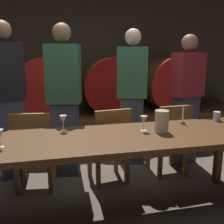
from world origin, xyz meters
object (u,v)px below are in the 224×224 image
chair_left (34,147)px  pitcher (162,121)px  chair_right (170,136)px  guest_far_left (8,100)px  wine_barrel_center_right (109,85)px  wine_barrel_far_right (168,83)px  wine_glass_far_right (144,120)px  chair_center (110,142)px  guest_far_right (186,100)px  wine_glass_center_right (63,120)px  guest_center_right (132,97)px  candle_center (183,118)px  guest_center_left (64,100)px  wine_barrel_center_left (46,87)px  cup_right (217,116)px  dining_table (120,143)px

chair_left → pitcher: bearing=160.0°
chair_right → guest_far_left: 1.94m
wine_barrel_center_right → chair_left: size_ratio=1.10×
wine_barrel_far_right → wine_glass_far_right: bearing=-119.6°
guest_far_left → wine_glass_far_right: guest_far_left is taller
chair_left → chair_center: bearing=-174.6°
guest_far_right → wine_glass_center_right: 1.76m
guest_center_right → chair_left: bearing=40.9°
chair_left → candle_center: candle_center is taller
chair_center → guest_center_left: 0.72m
guest_far_right → wine_barrel_center_left: bearing=-50.1°
wine_glass_far_right → wine_glass_center_right: bearing=166.6°
guest_center_right → cup_right: size_ratio=18.41×
chair_right → candle_center: 0.52m
chair_right → guest_far_right: 0.60m
guest_far_right → candle_center: size_ratio=7.99×
wine_glass_far_right → chair_right: bearing=45.5°
wine_barrel_far_right → wine_glass_center_right: (-1.99, -2.06, -0.05)m
wine_glass_center_right → cup_right: wine_glass_center_right is taller
chair_center → chair_right: same height
guest_far_right → wine_glass_far_right: bearing=31.3°
candle_center → guest_far_left: bearing=156.2°
cup_right → wine_barrel_far_right: bearing=79.5°
guest_center_left → guest_far_right: 1.57m
chair_left → candle_center: 1.58m
guest_center_left → guest_center_right: size_ratio=1.02×
cup_right → guest_center_right: bearing=129.3°
guest_far_left → cup_right: (2.20, -0.75, -0.13)m
guest_center_left → wine_glass_center_right: guest_center_left is taller
dining_table → chair_right: size_ratio=2.98×
chair_right → guest_center_left: guest_center_left is taller
chair_center → guest_far_right: (1.10, 0.36, 0.38)m
guest_far_right → cup_right: guest_far_right is taller
wine_barrel_center_left → chair_right: wine_barrel_center_left is taller
guest_center_left → pitcher: 1.23m
wine_barrel_center_left → chair_left: (-0.12, -1.70, -0.42)m
guest_center_left → wine_glass_center_right: 0.69m
guest_center_left → wine_glass_far_right: bearing=142.3°
wine_barrel_far_right → pitcher: (-1.12, -2.30, -0.05)m
wine_barrel_center_left → wine_glass_far_right: wine_barrel_center_left is taller
wine_barrel_far_right → chair_left: bearing=-143.5°
wine_barrel_far_right → guest_center_left: (-1.94, -1.38, 0.01)m
wine_barrel_far_right → wine_glass_center_right: wine_barrel_far_right is taller
chair_center → guest_center_left: size_ratio=0.49×
guest_center_right → cup_right: guest_center_right is taller
wine_barrel_center_left → cup_right: bearing=-48.7°
candle_center → wine_glass_center_right: 1.20m
chair_right → dining_table: bearing=36.0°
guest_far_right → cup_right: size_ratio=17.70×
guest_far_left → guest_center_right: (1.51, 0.08, -0.03)m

